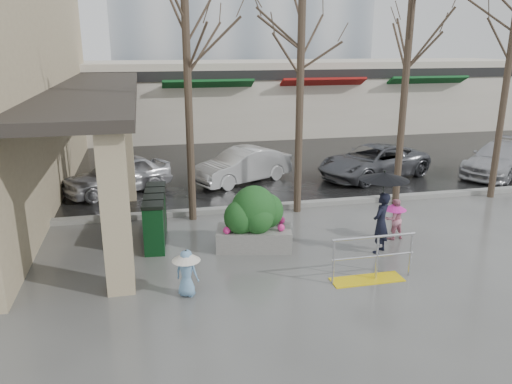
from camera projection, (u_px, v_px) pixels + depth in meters
name	position (u px, v px, depth m)	size (l,w,h in m)	color
ground	(294.00, 263.00, 11.73)	(120.00, 120.00, 0.00)	#51514F
street_asphalt	(195.00, 123.00, 32.28)	(120.00, 36.00, 0.01)	black
curb	(256.00, 208.00, 15.44)	(120.00, 0.30, 0.15)	gray
canopy_slab	(95.00, 84.00, 17.15)	(2.80, 18.00, 0.25)	#2D2823
pillar_front	(116.00, 211.00, 9.93)	(0.55, 0.55, 3.50)	tan
pillar_back	(124.00, 147.00, 16.01)	(0.55, 0.55, 3.50)	tan
storefront_row	(236.00, 97.00, 28.36)	(34.00, 6.74, 4.00)	beige
handrail	(371.00, 264.00, 10.79)	(1.90, 0.50, 1.03)	yellow
tree_west	(186.00, 38.00, 13.21)	(3.20, 3.20, 6.80)	#382B21
tree_midwest	(301.00, 33.00, 13.85)	(3.20, 3.20, 7.00)	#382B21
tree_mideast	(408.00, 47.00, 14.65)	(3.20, 3.20, 6.50)	#382B21
woman	(382.00, 202.00, 11.98)	(1.19, 1.19, 2.08)	black
child_pink	(394.00, 216.00, 13.02)	(0.60, 0.60, 1.09)	pink
child_blue	(187.00, 268.00, 10.05)	(0.58, 0.58, 1.00)	#6B97BE
planter	(254.00, 219.00, 12.39)	(2.01, 1.29, 1.62)	slate
news_boxes	(155.00, 217.00, 12.94)	(0.69, 2.32, 1.28)	#0C3817
car_a	(117.00, 175.00, 17.11)	(1.49, 3.70, 1.26)	silver
car_b	(242.00, 166.00, 18.38)	(1.33, 3.82, 1.26)	silver
car_c	(373.00, 161.00, 19.02)	(2.09, 4.53, 1.26)	#53555B
car_d	(500.00, 159.00, 19.47)	(1.77, 4.34, 1.26)	#B3B3B8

